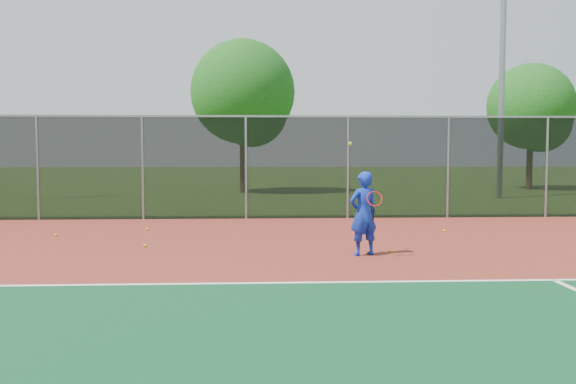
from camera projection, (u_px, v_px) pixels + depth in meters
name	position (u px, v px, depth m)	size (l,w,h in m)	color
ground	(503.00, 341.00, 7.06)	(120.00, 120.00, 0.00)	#305418
court_apron	(448.00, 297.00, 9.05)	(30.00, 20.00, 0.02)	maroon
fence_back	(348.00, 166.00, 18.90)	(30.00, 0.06, 3.03)	black
tennis_player	(364.00, 213.00, 12.45)	(0.70, 0.71, 2.21)	#122DAC
practice_ball_1	(145.00, 246.00, 13.50)	(0.07, 0.07, 0.07)	#AECB17
practice_ball_2	(390.00, 251.00, 12.78)	(0.07, 0.07, 0.07)	#AECB17
practice_ball_3	(56.00, 235.00, 15.14)	(0.07, 0.07, 0.07)	#AECB17
practice_ball_5	(147.00, 229.00, 16.22)	(0.07, 0.07, 0.07)	#AECB17
practice_ball_6	(444.00, 231.00, 15.91)	(0.07, 0.07, 0.07)	#AECB17
floodlight_n	(503.00, 36.00, 26.11)	(0.90, 0.40, 11.76)	gray
tree_back_left	(245.00, 96.00, 29.43)	(4.81, 4.81, 7.06)	#392715
tree_back_mid	(533.00, 110.00, 31.56)	(4.25, 4.25, 6.23)	#392715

